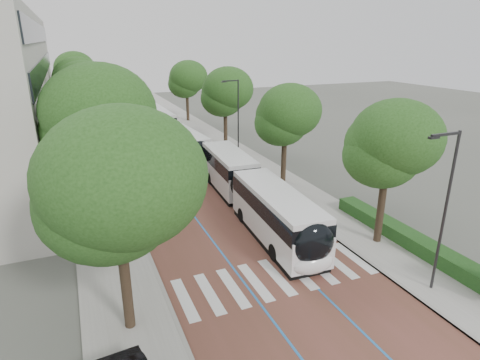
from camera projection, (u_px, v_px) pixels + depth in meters
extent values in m
plane|color=#51544C|center=(282.00, 288.00, 20.20)|extent=(160.00, 160.00, 0.00)
cube|color=brown|center=(142.00, 130.00, 54.92)|extent=(11.00, 140.00, 0.02)
cube|color=gray|center=(84.00, 135.00, 52.15)|extent=(4.00, 140.00, 0.12)
cube|color=gray|center=(195.00, 126.00, 57.66)|extent=(4.00, 140.00, 0.12)
cube|color=gray|center=(99.00, 133.00, 52.85)|extent=(0.20, 140.00, 0.14)
cube|color=gray|center=(182.00, 127.00, 56.96)|extent=(0.20, 140.00, 0.14)
cube|color=silver|center=(185.00, 299.00, 19.30)|extent=(0.55, 3.60, 0.01)
cube|color=silver|center=(209.00, 293.00, 19.75)|extent=(0.55, 3.60, 0.01)
cube|color=silver|center=(233.00, 287.00, 20.21)|extent=(0.55, 3.60, 0.01)
cube|color=silver|center=(255.00, 282.00, 20.67)|extent=(0.55, 3.60, 0.01)
cube|color=silver|center=(277.00, 277.00, 21.13)|extent=(0.55, 3.60, 0.01)
cube|color=silver|center=(297.00, 272.00, 21.59)|extent=(0.55, 3.60, 0.01)
cube|color=silver|center=(317.00, 267.00, 22.05)|extent=(0.55, 3.60, 0.01)
cube|color=silver|center=(336.00, 262.00, 22.51)|extent=(0.55, 3.60, 0.01)
cube|color=silver|center=(354.00, 258.00, 22.97)|extent=(0.55, 3.60, 0.01)
cube|color=#236BB3|center=(130.00, 131.00, 54.33)|extent=(0.12, 126.00, 0.01)
cube|color=#236BB3|center=(154.00, 129.00, 55.51)|extent=(0.12, 126.00, 0.01)
cube|color=black|center=(54.00, 134.00, 39.67)|extent=(0.12, 38.00, 1.60)
cube|color=black|center=(49.00, 101.00, 38.60)|extent=(0.12, 38.00, 1.60)
cube|color=black|center=(44.00, 67.00, 37.53)|extent=(0.12, 38.00, 1.60)
cube|color=black|center=(39.00, 33.00, 36.53)|extent=(0.12, 38.00, 1.60)
cube|color=#153B14|center=(420.00, 245.00, 23.37)|extent=(1.20, 14.00, 0.80)
cylinder|color=#29292B|center=(445.00, 214.00, 18.72)|extent=(0.14, 0.14, 8.00)
cube|color=#29292B|center=(446.00, 134.00, 17.13)|extent=(1.70, 0.12, 0.12)
cube|color=#29292B|center=(434.00, 138.00, 16.90)|extent=(0.50, 0.20, 0.10)
cylinder|color=#29292B|center=(238.00, 120.00, 40.43)|extent=(0.14, 0.14, 8.00)
cube|color=#29292B|center=(231.00, 81.00, 38.83)|extent=(1.70, 0.12, 0.12)
cube|color=#29292B|center=(224.00, 82.00, 38.60)|extent=(0.50, 0.20, 0.10)
cylinder|color=#29292B|center=(128.00, 179.00, 23.53)|extent=(0.14, 0.14, 8.00)
cylinder|color=black|center=(126.00, 283.00, 16.69)|extent=(0.44, 0.44, 4.51)
ellipsoid|color=#1F4616|center=(116.00, 191.00, 15.32)|extent=(6.45, 6.45, 5.48)
cylinder|color=black|center=(104.00, 200.00, 24.38)|extent=(0.44, 0.44, 5.26)
ellipsoid|color=#1F4616|center=(95.00, 122.00, 22.78)|extent=(6.38, 6.38, 5.43)
cylinder|color=black|center=(94.00, 162.00, 32.23)|extent=(0.44, 0.44, 5.04)
ellipsoid|color=#1F4616|center=(86.00, 105.00, 30.70)|extent=(5.89, 5.89, 5.01)
cylinder|color=black|center=(87.00, 136.00, 40.93)|extent=(0.44, 0.44, 4.91)
ellipsoid|color=#1F4616|center=(81.00, 92.00, 39.44)|extent=(5.67, 5.67, 4.82)
cylinder|color=black|center=(81.00, 117.00, 51.39)|extent=(0.44, 0.44, 4.66)
ellipsoid|color=#1F4616|center=(77.00, 84.00, 49.98)|extent=(6.27, 6.27, 5.33)
cylinder|color=black|center=(77.00, 101.00, 64.38)|extent=(0.44, 0.44, 4.86)
ellipsoid|color=#1F4616|center=(73.00, 72.00, 62.91)|extent=(6.22, 6.22, 5.29)
cylinder|color=black|center=(381.00, 210.00, 24.05)|extent=(0.44, 0.44, 4.28)
ellipsoid|color=#1F4616|center=(389.00, 148.00, 22.76)|extent=(5.15, 5.15, 4.38)
cylinder|color=black|center=(284.00, 160.00, 34.51)|extent=(0.44, 0.44, 4.03)
ellipsoid|color=#1F4616|center=(285.00, 118.00, 33.29)|extent=(5.25, 5.25, 4.47)
cylinder|color=black|center=(226.00, 127.00, 46.63)|extent=(0.44, 0.44, 4.23)
ellipsoid|color=#1F4616|center=(225.00, 94.00, 45.35)|extent=(5.76, 5.76, 4.89)
cylinder|color=black|center=(188.00, 107.00, 60.52)|extent=(0.44, 0.44, 4.25)
ellipsoid|color=#1F4616|center=(186.00, 81.00, 59.23)|extent=(5.63, 5.63, 4.78)
cylinder|color=black|center=(247.00, 186.00, 29.10)|extent=(2.35, 1.04, 2.30)
cube|color=white|center=(276.00, 221.00, 24.72)|extent=(3.06, 9.49, 1.82)
cube|color=black|center=(277.00, 204.00, 24.34)|extent=(3.09, 9.31, 0.97)
cube|color=silver|center=(277.00, 194.00, 24.12)|extent=(3.00, 9.30, 0.31)
cube|color=black|center=(276.00, 237.00, 25.08)|extent=(2.99, 9.12, 0.35)
cube|color=white|center=(229.00, 175.00, 33.11)|extent=(2.96, 7.88, 1.82)
cube|color=black|center=(229.00, 161.00, 32.73)|extent=(2.99, 7.72, 0.97)
cube|color=silver|center=(229.00, 154.00, 32.52)|extent=(2.90, 7.72, 0.31)
cube|color=black|center=(229.00, 187.00, 33.48)|extent=(2.89, 7.56, 0.35)
ellipsoid|color=black|center=(313.00, 244.00, 20.44)|extent=(2.41, 1.24, 2.28)
ellipsoid|color=white|center=(313.00, 264.00, 20.78)|extent=(2.41, 1.14, 1.14)
cylinder|color=black|center=(274.00, 252.00, 22.59)|extent=(0.36, 1.02, 1.00)
cylinder|color=black|center=(310.00, 246.00, 23.30)|extent=(0.36, 1.02, 1.00)
cylinder|color=black|center=(211.00, 179.00, 34.50)|extent=(0.36, 1.02, 1.00)
cylinder|color=black|center=(235.00, 176.00, 35.21)|extent=(0.36, 1.02, 1.00)
cylinder|color=black|center=(242.00, 215.00, 27.35)|extent=(0.36, 1.02, 1.00)
cylinder|color=black|center=(272.00, 211.00, 28.06)|extent=(0.36, 1.02, 1.00)
cube|color=white|center=(179.00, 146.00, 41.78)|extent=(3.27, 12.14, 1.82)
cube|color=black|center=(179.00, 136.00, 41.40)|extent=(3.29, 11.90, 0.97)
cube|color=silver|center=(178.00, 130.00, 41.18)|extent=(3.20, 11.89, 0.31)
cube|color=black|center=(180.00, 156.00, 42.14)|extent=(3.18, 11.65, 0.35)
ellipsoid|color=black|center=(199.00, 153.00, 36.60)|extent=(2.42, 1.25, 2.28)
ellipsoid|color=white|center=(200.00, 165.00, 36.94)|extent=(2.41, 1.15, 1.14)
cylinder|color=black|center=(180.00, 164.00, 38.52)|extent=(0.36, 1.02, 1.00)
cylinder|color=black|center=(202.00, 161.00, 39.47)|extent=(0.36, 1.02, 1.00)
cylinder|color=black|center=(159.00, 146.00, 44.75)|extent=(0.36, 1.02, 1.00)
cylinder|color=black|center=(178.00, 144.00, 45.71)|extent=(0.36, 1.02, 1.00)
cube|color=white|center=(156.00, 123.00, 53.29)|extent=(2.68, 12.04, 1.82)
cube|color=black|center=(156.00, 115.00, 52.91)|extent=(2.72, 11.80, 0.97)
cube|color=silver|center=(155.00, 110.00, 52.70)|extent=(2.63, 11.80, 0.31)
cube|color=black|center=(157.00, 131.00, 53.65)|extent=(2.62, 11.56, 0.35)
ellipsoid|color=black|center=(167.00, 126.00, 48.00)|extent=(2.37, 1.14, 2.28)
ellipsoid|color=white|center=(168.00, 135.00, 48.33)|extent=(2.36, 1.04, 1.14)
cylinder|color=black|center=(154.00, 135.00, 50.01)|extent=(0.32, 1.00, 1.00)
cylinder|color=black|center=(172.00, 133.00, 50.87)|extent=(0.32, 1.00, 1.00)
cylinder|color=black|center=(143.00, 124.00, 56.39)|extent=(0.32, 1.00, 1.00)
cylinder|color=black|center=(159.00, 123.00, 57.25)|extent=(0.32, 1.00, 1.00)
cube|color=white|center=(140.00, 108.00, 64.68)|extent=(2.82, 12.06, 1.82)
cube|color=black|center=(139.00, 101.00, 64.30)|extent=(2.86, 11.82, 0.97)
cube|color=silver|center=(139.00, 97.00, 64.09)|extent=(2.77, 11.82, 0.31)
cube|color=black|center=(140.00, 115.00, 65.04)|extent=(2.76, 11.58, 0.35)
ellipsoid|color=black|center=(147.00, 109.00, 59.42)|extent=(2.38, 1.16, 2.28)
ellipsoid|color=white|center=(148.00, 117.00, 59.75)|extent=(2.38, 1.06, 1.14)
cylinder|color=black|center=(138.00, 117.00, 61.40)|extent=(0.33, 1.01, 1.00)
cylinder|color=black|center=(152.00, 116.00, 62.29)|extent=(0.33, 1.01, 1.00)
cylinder|color=black|center=(129.00, 110.00, 67.75)|extent=(0.33, 1.01, 1.00)
cylinder|color=black|center=(142.00, 109.00, 68.64)|extent=(0.33, 1.01, 1.00)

